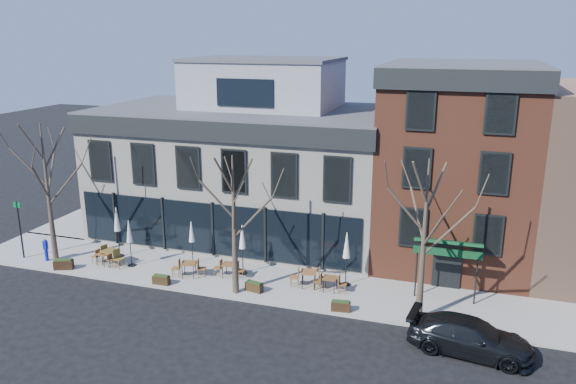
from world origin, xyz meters
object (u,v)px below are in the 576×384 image
(cafe_set_0, at_px, (104,258))
(umbrella_0, at_px, (117,222))
(parked_sedan, at_px, (470,337))
(call_box, at_px, (46,249))

(cafe_set_0, height_order, umbrella_0, umbrella_0)
(parked_sedan, distance_m, cafe_set_0, 19.87)
(cafe_set_0, bearing_deg, call_box, -172.00)
(cafe_set_0, bearing_deg, umbrella_0, 85.86)
(cafe_set_0, distance_m, umbrella_0, 2.17)
(call_box, distance_m, cafe_set_0, 3.53)
(call_box, bearing_deg, umbrella_0, 27.34)
(parked_sedan, bearing_deg, cafe_set_0, 89.05)
(parked_sedan, height_order, umbrella_0, umbrella_0)
(call_box, height_order, cafe_set_0, call_box)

